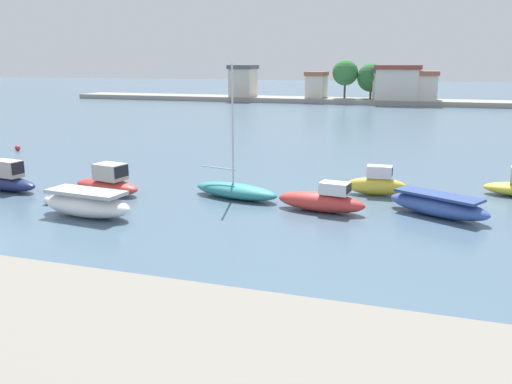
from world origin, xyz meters
The scene contains 10 objects.
moored_boat_1 centered at (-4.97, 8.55, 0.59)m, with size 4.61×1.93×1.70m.
moored_boat_2 centered at (0.85, 9.63, 0.60)m, with size 4.37×2.24×1.67m.
moored_boat_3 centered at (2.46, 5.51, 0.59)m, with size 4.83×2.12×1.24m.
moored_boat_4 centered at (7.76, 10.90, 0.42)m, with size 5.18×2.70×6.88m.
moored_boat_5 centered at (12.59, 9.75, 0.54)m, with size 4.43×1.85×1.47m.
moored_boat_6 centered at (14.71, 13.87, 0.62)m, with size 3.27×1.11×1.60m.
moored_boat_7 centered at (17.80, 10.66, 0.51)m, with size 5.04×3.67×1.05m.
mooring_buoy_3 centered at (-14.40, 19.97, 0.22)m, with size 0.43×0.43×0.43m, color red.
mooring_buoy_4 centered at (-0.73, 6.69, 0.20)m, with size 0.40×0.40×0.40m, color white.
distant_shoreline centered at (3.18, 80.24, 2.41)m, with size 99.41×7.41×7.46m.
Camera 1 is at (17.31, -14.67, 6.92)m, focal length 37.61 mm.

